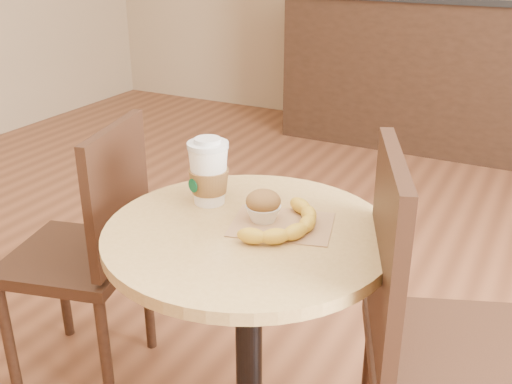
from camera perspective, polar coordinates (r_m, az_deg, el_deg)
cafe_table at (r=1.54m, az=-0.70°, el=-10.80°), size 0.69×0.69×0.75m
chair_left at (r=1.96m, az=-15.51°, el=-5.04°), size 0.48×0.48×0.89m
chair_right at (r=1.49m, az=16.53°, el=-13.12°), size 0.56×0.56×0.98m
service_counter at (r=4.36m, az=17.85°, el=10.75°), size 2.30×0.65×1.04m
kraft_bag at (r=1.45m, az=2.48°, el=-3.11°), size 0.28×0.24×0.00m
coffee_cup at (r=1.54m, az=-4.53°, el=1.69°), size 0.11×0.11×0.18m
muffin at (r=1.45m, az=0.70°, el=-1.32°), size 0.09×0.09×0.08m
banana at (r=1.41m, az=3.05°, el=-2.90°), size 0.22×0.30×0.04m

